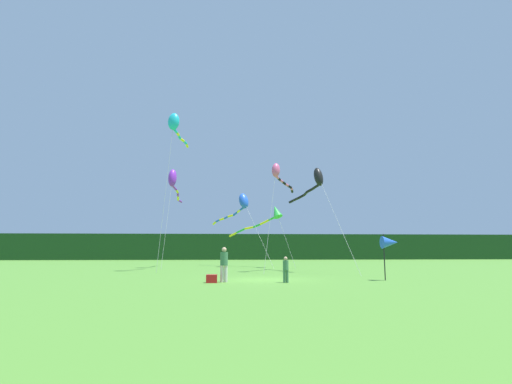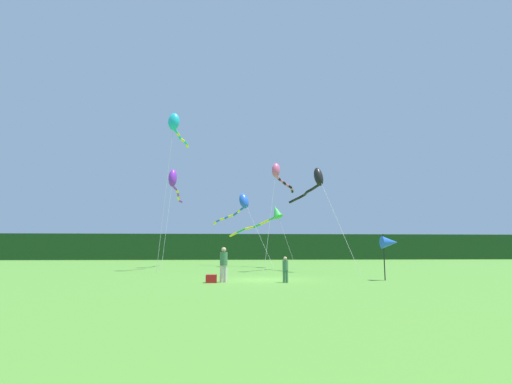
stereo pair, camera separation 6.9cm
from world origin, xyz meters
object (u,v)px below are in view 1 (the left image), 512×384
person_adult (224,263)px  kite_cyan (175,124)px  kite_green (270,215)px  kite_purple (173,180)px  person_child (286,268)px  cooler_box (212,279)px  kite_rainbow (278,174)px  kite_black (315,181)px  kite_blue (241,204)px  banner_flag_pole (390,243)px

person_adult → kite_cyan: bearing=111.2°
kite_green → kite_purple: (-9.23, -0.58, 3.16)m
person_child → cooler_box: 3.79m
kite_rainbow → kite_green: bearing=88.7°
cooler_box → kite_black: size_ratio=0.06×
kite_cyan → kite_green: 12.56m
person_adult → cooler_box: size_ratio=3.24×
cooler_box → kite_blue: kite_blue is taller
kite_black → banner_flag_pole: bearing=-74.9°
kite_green → kite_black: size_ratio=0.84×
person_child → banner_flag_pole: banner_flag_pole is taller
kite_blue → kite_cyan: kite_cyan is taller
person_adult → kite_rainbow: kite_rainbow is taller
person_adult → kite_purple: size_ratio=0.19×
person_adult → kite_blue: kite_blue is taller
cooler_box → kite_cyan: size_ratio=0.04×
person_child → kite_purple: 20.30m
person_adult → kite_cyan: size_ratio=0.14×
kite_blue → kite_green: size_ratio=1.34×
kite_rainbow → kite_black: bearing=-11.1°
person_child → kite_black: size_ratio=0.15×
kite_cyan → kite_black: (11.11, -1.99, -4.93)m
person_child → kite_purple: kite_purple is taller
kite_blue → kite_green: (2.79, -1.35, -1.23)m
person_adult → kite_rainbow: bearing=66.9°
person_adult → person_child: bearing=-10.2°
person_child → banner_flag_pole: (5.96, 1.19, 1.31)m
person_adult → kite_purple: kite_purple is taller
person_adult → kite_black: kite_black is taller
person_adult → kite_black: size_ratio=0.21×
person_child → kite_black: bearing=68.7°
kite_blue → kite_black: kite_black is taller
cooler_box → banner_flag_pole: (9.70, 0.92, 1.83)m
kite_black → person_adult: bearing=-127.4°
banner_flag_pole → kite_green: (-4.86, 16.48, 2.88)m
banner_flag_pole → kite_cyan: bearing=142.3°
kite_green → banner_flag_pole: bearing=-73.6°
cooler_box → kite_purple: 19.09m
kite_blue → kite_cyan: 11.01m
kite_green → kite_cyan: bearing=-144.0°
kite_rainbow → kite_black: (2.79, -0.55, -0.60)m
person_child → kite_cyan: size_ratio=0.10×
banner_flag_pole → kite_green: size_ratio=0.34×
cooler_box → kite_green: size_ratio=0.08×
cooler_box → kite_green: bearing=74.4°
cooler_box → kite_purple: size_ratio=0.06×
kite_blue → kite_rainbow: kite_rainbow is taller
person_adult → kite_black: bearing=52.6°
person_child → kite_rainbow: size_ratio=0.16×
cooler_box → person_child: bearing=-4.0°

